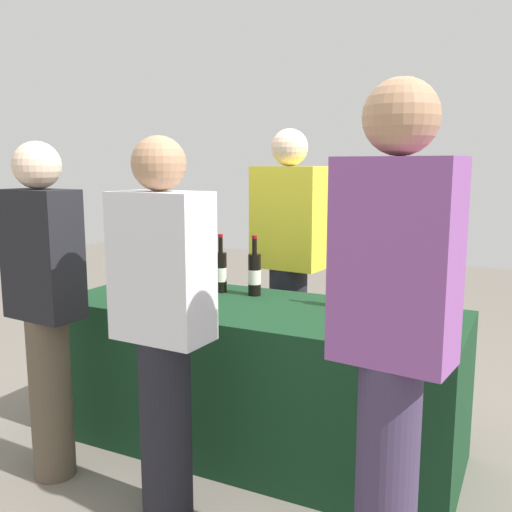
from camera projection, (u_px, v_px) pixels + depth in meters
name	position (u px, v px, depth m)	size (l,w,h in m)	color
ground_plane	(256.00, 446.00, 2.92)	(12.00, 12.00, 0.00)	slate
tasting_table	(256.00, 377.00, 2.86)	(2.00, 0.76, 0.75)	#14381E
wine_bottle_0	(164.00, 268.00, 3.19)	(0.07, 0.07, 0.32)	black
wine_bottle_1	(181.00, 269.00, 3.15)	(0.07, 0.07, 0.32)	black
wine_bottle_2	(221.00, 271.00, 3.09)	(0.07, 0.07, 0.32)	black
wine_bottle_3	(255.00, 274.00, 3.01)	(0.07, 0.07, 0.32)	black
wine_bottle_4	(345.00, 286.00, 2.76)	(0.07, 0.07, 0.30)	black
wine_bottle_5	(379.00, 290.00, 2.68)	(0.08, 0.08, 0.30)	black
wine_bottle_6	(403.00, 294.00, 2.54)	(0.08, 0.08, 0.32)	black
wine_glass_0	(135.00, 283.00, 2.87)	(0.07, 0.07, 0.14)	silver
wine_glass_1	(199.00, 289.00, 2.76)	(0.07, 0.07, 0.13)	silver
wine_glass_2	(365.00, 305.00, 2.44)	(0.06, 0.06, 0.13)	silver
wine_glass_3	(395.00, 309.00, 2.34)	(0.08, 0.08, 0.15)	silver
ice_bucket	(399.00, 304.00, 2.44)	(0.22, 0.22, 0.20)	silver
server_pouring	(289.00, 256.00, 3.44)	(0.44, 0.27, 1.65)	black
guest_0	(45.00, 299.00, 2.52)	(0.36, 0.22, 1.54)	brown
guest_1	(163.00, 321.00, 2.20)	(0.39, 0.22, 1.55)	black
guest_2	(393.00, 331.00, 1.73)	(0.39, 0.25, 1.69)	#3F3351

